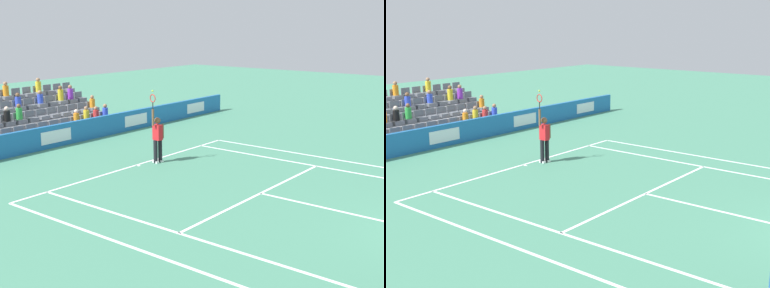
# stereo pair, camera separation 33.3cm
# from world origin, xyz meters

# --- Properties ---
(line_baseline) EXTENTS (10.97, 0.10, 0.01)m
(line_baseline) POSITION_xyz_m (0.00, -11.89, 0.00)
(line_baseline) COLOR white
(line_baseline) RESTS_ON ground
(line_service) EXTENTS (8.23, 0.10, 0.01)m
(line_service) POSITION_xyz_m (0.00, -6.40, 0.00)
(line_service) COLOR white
(line_service) RESTS_ON ground
(line_centre_service) EXTENTS (0.10, 6.40, 0.01)m
(line_centre_service) POSITION_xyz_m (0.00, -3.20, 0.00)
(line_centre_service) COLOR white
(line_centre_service) RESTS_ON ground
(line_singles_sideline_left) EXTENTS (0.10, 11.89, 0.01)m
(line_singles_sideline_left) POSITION_xyz_m (4.12, -5.95, 0.00)
(line_singles_sideline_left) COLOR white
(line_singles_sideline_left) RESTS_ON ground
(line_singles_sideline_right) EXTENTS (0.10, 11.89, 0.01)m
(line_singles_sideline_right) POSITION_xyz_m (-4.12, -5.95, 0.00)
(line_singles_sideline_right) COLOR white
(line_singles_sideline_right) RESTS_ON ground
(line_doubles_sideline_left) EXTENTS (0.10, 11.89, 0.01)m
(line_doubles_sideline_left) POSITION_xyz_m (5.49, -5.95, 0.00)
(line_doubles_sideline_left) COLOR white
(line_doubles_sideline_left) RESTS_ON ground
(line_doubles_sideline_right) EXTENTS (0.10, 11.89, 0.01)m
(line_doubles_sideline_right) POSITION_xyz_m (-5.49, -5.95, 0.00)
(line_doubles_sideline_right) COLOR white
(line_doubles_sideline_right) RESTS_ON ground
(line_centre_mark) EXTENTS (0.10, 0.20, 0.01)m
(line_centre_mark) POSITION_xyz_m (0.00, -11.79, 0.00)
(line_centre_mark) COLOR white
(line_centre_mark) RESTS_ON ground
(sponsor_barrier) EXTENTS (24.91, 0.22, 0.98)m
(sponsor_barrier) POSITION_xyz_m (-0.00, -16.79, 0.49)
(sponsor_barrier) COLOR #1E66AD
(sponsor_barrier) RESTS_ON ground
(tennis_player) EXTENTS (0.52, 0.38, 2.85)m
(tennis_player) POSITION_xyz_m (-0.81, -11.50, 0.99)
(tennis_player) COLOR black
(tennis_player) RESTS_ON ground
(stadium_stand) EXTENTS (8.68, 3.80, 2.60)m
(stadium_stand) POSITION_xyz_m (-0.01, -19.72, 0.69)
(stadium_stand) COLOR gray
(stadium_stand) RESTS_ON ground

